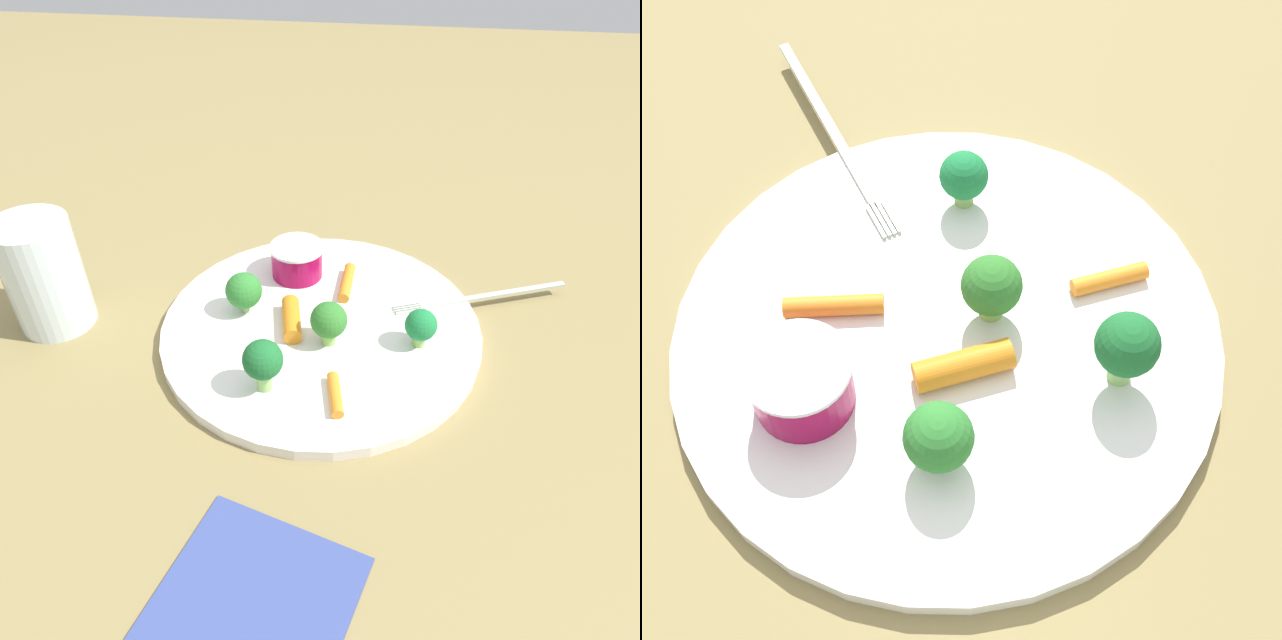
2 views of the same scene
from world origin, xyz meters
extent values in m
plane|color=olive|center=(0.00, 0.00, 0.00)|extent=(2.40, 2.40, 0.00)
cylinder|color=white|center=(0.00, 0.00, 0.01)|extent=(0.32, 0.32, 0.01)
cylinder|color=#93083E|center=(-0.04, 0.08, 0.03)|extent=(0.06, 0.06, 0.03)
cylinder|color=silver|center=(-0.04, 0.08, 0.05)|extent=(0.06, 0.06, 0.00)
cylinder|color=#8ABF58|center=(0.01, -0.03, 0.02)|extent=(0.01, 0.01, 0.01)
sphere|color=#2F752A|center=(0.01, -0.03, 0.04)|extent=(0.04, 0.04, 0.04)
cylinder|color=#90C567|center=(-0.04, -0.09, 0.02)|extent=(0.01, 0.01, 0.02)
sphere|color=#1C642D|center=(-0.04, -0.09, 0.05)|extent=(0.04, 0.04, 0.04)
cylinder|color=#90AF71|center=(-0.08, 0.01, 0.02)|extent=(0.01, 0.01, 0.01)
sphere|color=#2E7A2F|center=(-0.08, 0.01, 0.04)|extent=(0.04, 0.04, 0.04)
cylinder|color=#8CBB5F|center=(0.10, -0.02, 0.02)|extent=(0.01, 0.01, 0.01)
sphere|color=#1C793C|center=(0.10, -0.02, 0.04)|extent=(0.03, 0.03, 0.03)
cylinder|color=orange|center=(-0.03, -0.01, 0.02)|extent=(0.03, 0.06, 0.02)
cylinder|color=orange|center=(0.02, 0.06, 0.02)|extent=(0.01, 0.06, 0.01)
cylinder|color=orange|center=(0.03, -0.10, 0.02)|extent=(0.02, 0.05, 0.01)
cube|color=#B7BFB0|center=(0.17, 0.07, 0.01)|extent=(0.15, 0.07, 0.00)
cube|color=#B7BFB0|center=(0.09, 0.03, 0.01)|extent=(0.03, 0.01, 0.00)
cube|color=#B7BFB0|center=(0.09, 0.03, 0.01)|extent=(0.03, 0.01, 0.00)
cube|color=#B7BFB0|center=(0.08, 0.04, 0.01)|extent=(0.03, 0.01, 0.00)
cube|color=#B7BFB0|center=(0.08, 0.04, 0.01)|extent=(0.03, 0.01, 0.00)
cylinder|color=silver|center=(-0.27, -0.02, 0.06)|extent=(0.07, 0.07, 0.11)
cube|color=#384887|center=(-0.01, -0.29, 0.00)|extent=(0.16, 0.18, 0.00)
camera|label=1|loc=(0.06, -0.44, 0.39)|focal=33.29mm
camera|label=2|loc=(-0.28, 0.01, 0.45)|focal=51.27mm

